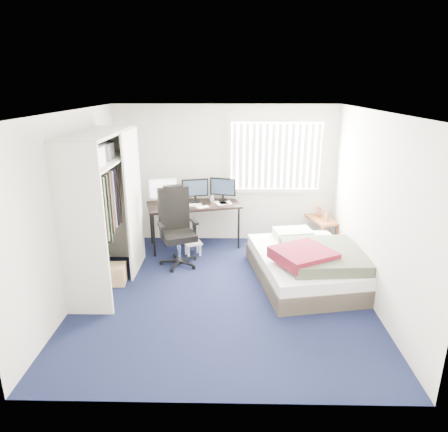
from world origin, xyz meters
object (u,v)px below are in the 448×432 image
Objects in this scene: office_chair at (177,235)px; nightstand at (321,221)px; bed at (308,264)px; desk at (194,202)px.

office_chair is 1.58× the size of nightstand.
nightstand is 0.38× the size of bed.
bed is at bearing -36.69° from desk.
desk reaches higher than bed.
desk reaches higher than nightstand.
desk is 0.82× the size of bed.
nightstand is (2.52, 0.86, -0.05)m from office_chair.
bed is at bearing -16.36° from office_chair.
bed is (-0.48, -1.46, -0.17)m from nightstand.
office_chair is at bearing -104.97° from desk.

